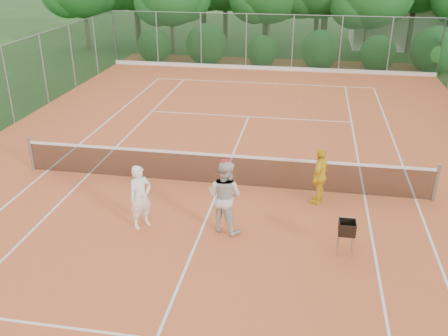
# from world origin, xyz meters

# --- Properties ---
(ground) EXTENTS (120.00, 120.00, 0.00)m
(ground) POSITION_xyz_m (0.00, 0.00, 0.00)
(ground) COLOR #214117
(ground) RESTS_ON ground
(clay_court) EXTENTS (18.00, 36.00, 0.02)m
(clay_court) POSITION_xyz_m (0.00, 0.00, 0.01)
(clay_court) COLOR #D46231
(clay_court) RESTS_ON ground
(club_building) EXTENTS (8.00, 5.00, 3.00)m
(club_building) POSITION_xyz_m (9.00, 24.00, 1.50)
(club_building) COLOR beige
(club_building) RESTS_ON ground
(tennis_net) EXTENTS (11.97, 0.10, 1.10)m
(tennis_net) POSITION_xyz_m (0.00, 0.00, 0.53)
(tennis_net) COLOR gray
(tennis_net) RESTS_ON clay_court
(player_white) EXTENTS (0.69, 0.70, 1.63)m
(player_white) POSITION_xyz_m (-1.50, -2.67, 0.83)
(player_white) COLOR white
(player_white) RESTS_ON clay_court
(player_center_grp) EXTENTS (1.10, 0.98, 1.89)m
(player_center_grp) POSITION_xyz_m (0.56, -2.49, 0.95)
(player_center_grp) COLOR beige
(player_center_grp) RESTS_ON clay_court
(player_yellow) EXTENTS (0.67, 1.00, 1.58)m
(player_yellow) POSITION_xyz_m (2.81, -0.63, 0.81)
(player_yellow) COLOR yellow
(player_yellow) RESTS_ON clay_court
(ball_hopper) EXTENTS (0.36, 0.36, 0.83)m
(ball_hopper) POSITION_xyz_m (3.42, -3.03, 0.68)
(ball_hopper) COLOR gray
(ball_hopper) RESTS_ON clay_court
(stray_ball_a) EXTENTS (0.07, 0.07, 0.07)m
(stray_ball_a) POSITION_xyz_m (0.72, 11.08, 0.05)
(stray_ball_a) COLOR gold
(stray_ball_a) RESTS_ON clay_court
(stray_ball_b) EXTENTS (0.07, 0.07, 0.07)m
(stray_ball_b) POSITION_xyz_m (1.86, 10.51, 0.05)
(stray_ball_b) COLOR #CFEE37
(stray_ball_b) RESTS_ON clay_court
(stray_ball_c) EXTENTS (0.07, 0.07, 0.07)m
(stray_ball_c) POSITION_xyz_m (1.96, 8.97, 0.05)
(stray_ball_c) COLOR #E6F138
(stray_ball_c) RESTS_ON clay_court
(court_markings) EXTENTS (11.03, 23.83, 0.01)m
(court_markings) POSITION_xyz_m (0.00, 0.00, 0.02)
(court_markings) COLOR white
(court_markings) RESTS_ON clay_court
(fence_back) EXTENTS (18.07, 0.07, 3.00)m
(fence_back) POSITION_xyz_m (0.00, 15.00, 1.52)
(fence_back) COLOR #19381E
(fence_back) RESTS_ON clay_court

